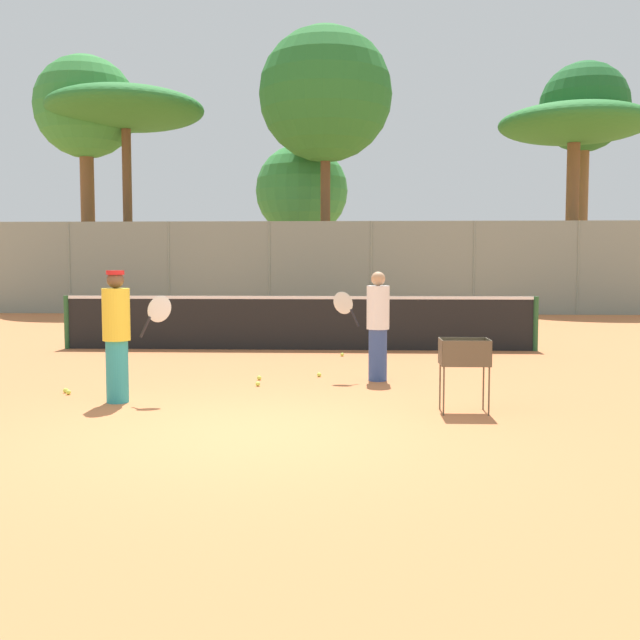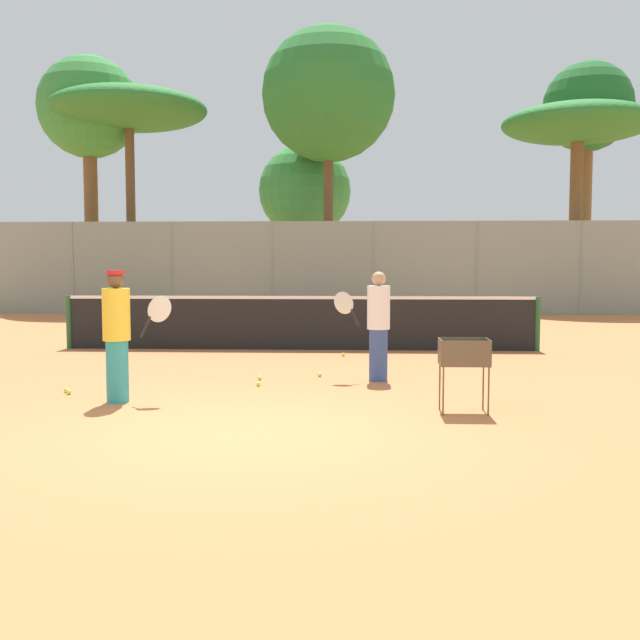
% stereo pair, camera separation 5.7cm
% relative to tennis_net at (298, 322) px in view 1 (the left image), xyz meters
% --- Properties ---
extents(ground_plane, '(80.00, 80.00, 0.00)m').
position_rel_tennis_net_xyz_m(ground_plane, '(0.00, -7.27, -0.56)').
color(ground_plane, '#C67242').
extents(tennis_net, '(9.43, 0.10, 1.07)m').
position_rel_tennis_net_xyz_m(tennis_net, '(0.00, 0.00, 0.00)').
color(tennis_net, '#26592D').
rests_on(tennis_net, ground_plane).
extents(back_fence, '(23.92, 0.08, 3.10)m').
position_rel_tennis_net_xyz_m(back_fence, '(-0.00, 10.29, 0.99)').
color(back_fence, gray).
rests_on(back_fence, ground_plane).
extents(tree_0, '(4.89, 4.89, 10.31)m').
position_rel_tennis_net_xyz_m(tree_0, '(0.07, 13.17, 7.28)').
color(tree_0, brown).
rests_on(tree_0, ground_plane).
extents(tree_1, '(3.74, 3.74, 6.50)m').
position_rel_tennis_net_xyz_m(tree_1, '(-0.99, 15.86, 4.06)').
color(tree_1, brown).
rests_on(tree_1, ground_plane).
extents(tree_2, '(5.38, 5.38, 7.37)m').
position_rel_tennis_net_xyz_m(tree_2, '(9.04, 12.94, 6.02)').
color(tree_2, brown).
rests_on(tree_2, ground_plane).
extents(tree_3, '(5.71, 5.71, 8.04)m').
position_rel_tennis_net_xyz_m(tree_3, '(-7.24, 12.80, 6.70)').
color(tree_3, brown).
rests_on(tree_3, ground_plane).
extents(tree_4, '(3.79, 3.79, 9.44)m').
position_rel_tennis_net_xyz_m(tree_4, '(-8.94, 13.41, 6.86)').
color(tree_4, brown).
rests_on(tree_4, ground_plane).
extents(tree_5, '(3.34, 3.34, 9.23)m').
position_rel_tennis_net_xyz_m(tree_5, '(9.79, 14.30, 6.85)').
color(tree_5, brown).
rests_on(tree_5, ground_plane).
extents(player_white_outfit, '(0.87, 0.38, 1.64)m').
position_rel_tennis_net_xyz_m(player_white_outfit, '(-1.83, -5.66, 0.29)').
color(player_white_outfit, teal).
rests_on(player_white_outfit, ground_plane).
extents(player_red_cap, '(0.88, 0.33, 1.60)m').
position_rel_tennis_net_xyz_m(player_red_cap, '(1.44, -3.81, 0.27)').
color(player_red_cap, '#334C8C').
rests_on(player_red_cap, ground_plane).
extents(ball_cart, '(0.56, 0.41, 0.86)m').
position_rel_tennis_net_xyz_m(ball_cart, '(2.37, -6.11, 0.08)').
color(ball_cart, brown).
rests_on(ball_cart, ground_plane).
extents(tennis_ball_0, '(0.07, 0.07, 0.07)m').
position_rel_tennis_net_xyz_m(tennis_ball_0, '(-2.66, -5.17, -0.52)').
color(tennis_ball_0, '#D1E54C').
rests_on(tennis_ball_0, ground_plane).
extents(tennis_ball_1, '(0.07, 0.07, 0.07)m').
position_rel_tennis_net_xyz_m(tennis_ball_1, '(-0.30, -3.85, -0.52)').
color(tennis_ball_1, '#D1E54C').
rests_on(tennis_ball_1, ground_plane).
extents(tennis_ball_2, '(0.07, 0.07, 0.07)m').
position_rel_tennis_net_xyz_m(tennis_ball_2, '(-2.75, -5.04, -0.52)').
color(tennis_ball_2, '#D1E54C').
rests_on(tennis_ball_2, ground_plane).
extents(tennis_ball_3, '(0.07, 0.07, 0.07)m').
position_rel_tennis_net_xyz_m(tennis_ball_3, '(0.89, -1.00, -0.52)').
color(tennis_ball_3, '#D1E54C').
rests_on(tennis_ball_3, ground_plane).
extents(tennis_ball_4, '(0.07, 0.07, 0.07)m').
position_rel_tennis_net_xyz_m(tennis_ball_4, '(-0.25, -4.39, -0.52)').
color(tennis_ball_4, '#D1E54C').
rests_on(tennis_ball_4, ground_plane).
extents(tennis_ball_5, '(0.07, 0.07, 0.07)m').
position_rel_tennis_net_xyz_m(tennis_ball_5, '(0.57, -3.49, -0.52)').
color(tennis_ball_5, '#D1E54C').
rests_on(tennis_ball_5, ground_plane).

